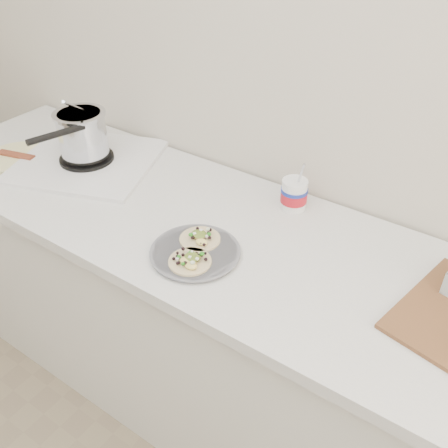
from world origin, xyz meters
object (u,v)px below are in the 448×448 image
Objects in this scene: taco_plate at (195,250)px; tub at (295,191)px; stove at (84,144)px; bacon_plate at (16,157)px.

tub is (0.12, 0.37, 0.05)m from taco_plate.
taco_plate is (0.65, -0.20, -0.06)m from stove.
tub reaches higher than taco_plate.
tub is at bearing 16.49° from bacon_plate.
tub reaches higher than bacon_plate.
stove is 0.68m from taco_plate.
stove reaches higher than bacon_plate.
taco_plate reaches higher than bacon_plate.
stove is 0.28m from bacon_plate.
tub is at bearing 72.27° from taco_plate.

